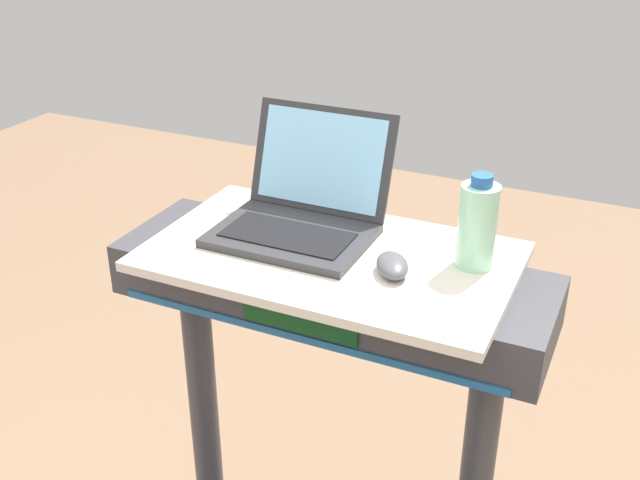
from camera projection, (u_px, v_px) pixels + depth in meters
desk_board at (330, 257)px, 1.53m from camera, size 0.73×0.43×0.02m
laptop at (302, 210)px, 1.60m from camera, size 0.32×0.31×0.23m
computer_mouse at (392, 265)px, 1.45m from camera, size 0.10×0.12×0.03m
water_bottle at (477, 225)px, 1.44m from camera, size 0.07×0.07×0.19m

